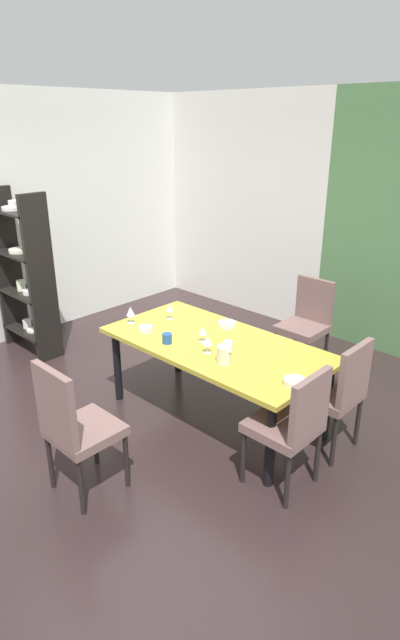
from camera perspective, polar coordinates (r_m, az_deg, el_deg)
ground_plane at (r=4.55m, az=-5.55°, el=-11.15°), size 5.21×5.61×0.02m
back_panel_interior at (r=6.79m, az=4.53°, el=12.91°), size 2.61×0.10×2.81m
dining_table at (r=4.22m, az=1.79°, el=-3.50°), size 1.94×0.98×0.73m
chair_head_far at (r=5.26m, az=12.12°, el=0.03°), size 0.44×0.45×0.96m
chair_right_far at (r=4.00m, az=15.44°, el=-7.68°), size 0.44×0.44×0.95m
chair_head_near at (r=3.52m, az=-14.24°, el=-11.49°), size 0.44×0.44×1.02m
chair_right_near at (r=3.54m, az=10.53°, el=-11.44°), size 0.44×0.44×0.94m
display_shelf at (r=5.78m, az=-19.50°, el=5.15°), size 0.79×0.30×1.80m
wine_glass_front at (r=4.63m, az=-3.50°, el=1.32°), size 0.06×0.06×0.14m
wine_glass_south at (r=3.96m, az=0.87°, el=-2.43°), size 0.08×0.08×0.14m
wine_glass_west at (r=4.58m, az=-7.95°, el=0.95°), size 0.08×0.08×0.16m
wine_glass_north at (r=4.15m, az=0.33°, el=-1.30°), size 0.07×0.07×0.13m
serving_bowl_center at (r=3.59m, az=10.77°, el=-6.98°), size 0.16×0.16×0.05m
serving_bowl_near_shelf at (r=4.40m, az=-6.23°, el=-1.03°), size 0.13×0.13×0.05m
serving_bowl_left at (r=4.50m, az=3.13°, el=-0.49°), size 0.16×0.16×0.04m
cup_near_window at (r=4.16m, az=-3.79°, el=-2.10°), size 0.08×0.08×0.09m
cup_right at (r=4.02m, az=3.22°, el=-2.99°), size 0.08×0.08×0.08m
pitcher_rear at (r=3.81m, az=2.78°, el=-3.97°), size 0.13×0.12×0.14m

